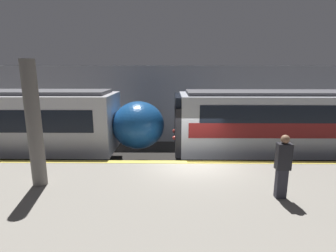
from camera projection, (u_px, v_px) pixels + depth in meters
The scene contains 6 objects.
ground_plane at pixel (193, 185), 10.35m from camera, with size 120.00×120.00×0.00m, color #282623.
platform at pixel (201, 209), 7.61m from camera, with size 40.00×5.41×1.01m.
station_rear_barrier at pixel (185, 105), 16.12m from camera, with size 50.00×0.15×4.69m.
support_pillar_near at pixel (34, 125), 7.68m from camera, with size 0.43×0.43×3.76m.
train_boxy at pixel (336, 127), 12.24m from camera, with size 15.14×2.96×3.50m.
person_waiting at pixel (283, 165), 7.05m from camera, with size 0.38×0.24×1.78m.
Camera 1 is at (-0.87, -9.63, 4.47)m, focal length 28.00 mm.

